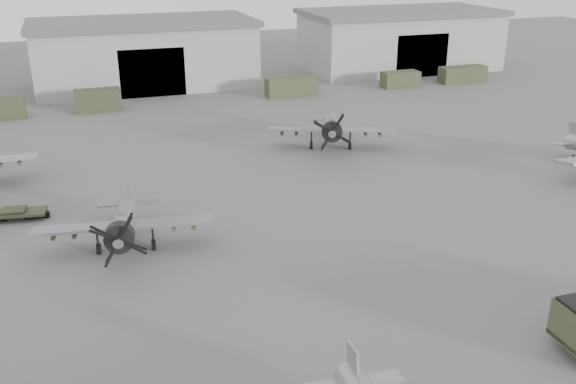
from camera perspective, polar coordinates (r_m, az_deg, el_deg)
name	(u,v)px	position (r m, az deg, el deg)	size (l,w,h in m)	color
ground	(308,336)	(33.18, 1.80, -12.71)	(220.00, 220.00, 0.00)	#555553
hangar_center	(145,53)	(89.21, -12.63, 11.96)	(29.00, 14.80, 8.70)	#9E9E94
hangar_right	(400,39)	(100.74, 9.90, 13.23)	(29.00, 14.80, 8.70)	#9E9E94
support_truck_3	(98,100)	(77.58, -16.55, 7.82)	(5.11, 2.20, 2.52)	#373B27
support_truck_5	(291,87)	(81.91, 0.30, 9.35)	(6.48, 2.20, 2.33)	#40432C
support_truck_6	(400,79)	(88.10, 9.95, 9.84)	(5.04, 2.20, 2.10)	#3F412A
support_truck_7	(463,74)	(93.05, 15.26, 10.06)	(6.59, 2.20, 2.19)	#3E402A
aircraft_mid_1	(124,223)	(41.59, -14.40, -2.65)	(11.46, 10.32, 4.55)	gray
aircraft_far_1	(331,127)	(60.40, 3.85, 5.79)	(11.96, 10.80, 4.84)	gray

